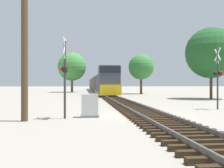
# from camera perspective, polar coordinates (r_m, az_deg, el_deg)

# --- Properties ---
(ground_plane) EXTENTS (400.00, 400.00, 0.00)m
(ground_plane) POSITION_cam_1_polar(r_m,az_deg,el_deg) (15.51, 7.28, -6.76)
(ground_plane) COLOR gray
(rail_track_bed) EXTENTS (2.60, 160.00, 0.31)m
(rail_track_bed) POSITION_cam_1_polar(r_m,az_deg,el_deg) (15.50, 7.28, -6.26)
(rail_track_bed) COLOR black
(rail_track_bed) RESTS_ON ground
(freight_train) EXTENTS (2.97, 69.15, 4.41)m
(freight_train) POSITION_cam_1_polar(r_m,az_deg,el_deg) (68.10, -3.14, 0.01)
(freight_train) COLOR #33384C
(freight_train) RESTS_ON ground
(crossing_signal_near) EXTENTS (0.36, 1.01, 4.25)m
(crossing_signal_near) POSITION_cam_1_polar(r_m,az_deg,el_deg) (13.98, -10.35, 2.66)
(crossing_signal_near) COLOR #333333
(crossing_signal_near) RESTS_ON ground
(crossing_signal_far) EXTENTS (0.36, 1.01, 4.41)m
(crossing_signal_far) POSITION_cam_1_polar(r_m,az_deg,el_deg) (20.32, 22.06, 1.84)
(crossing_signal_far) COLOR #333333
(crossing_signal_far) RESTS_ON ground
(relay_cabinet) EXTENTS (0.99, 0.61, 1.27)m
(relay_cabinet) POSITION_cam_1_polar(r_m,az_deg,el_deg) (14.45, -4.86, -4.77)
(relay_cabinet) COLOR slate
(relay_cabinet) RESTS_ON ground
(utility_pole) EXTENTS (1.80, 0.33, 7.73)m
(utility_pole) POSITION_cam_1_polar(r_m,az_deg,el_deg) (13.71, -18.51, 8.97)
(utility_pole) COLOR #4C3A23
(utility_pole) RESTS_ON ground
(tree_far_right) EXTENTS (6.25, 6.25, 8.79)m
(tree_far_right) POSITION_cam_1_polar(r_m,az_deg,el_deg) (34.61, 20.75, 6.34)
(tree_far_right) COLOR #473521
(tree_far_right) RESTS_ON ground
(tree_mid_background) EXTENTS (4.71, 4.71, 7.37)m
(tree_mid_background) POSITION_cam_1_polar(r_m,az_deg,el_deg) (49.06, 6.36, 3.68)
(tree_mid_background) COLOR brown
(tree_mid_background) RESTS_ON ground
(tree_deep_background) EXTENTS (6.40, 6.40, 8.98)m
(tree_deep_background) POSITION_cam_1_polar(r_m,az_deg,el_deg) (59.96, -8.71, 3.74)
(tree_deep_background) COLOR brown
(tree_deep_background) RESTS_ON ground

